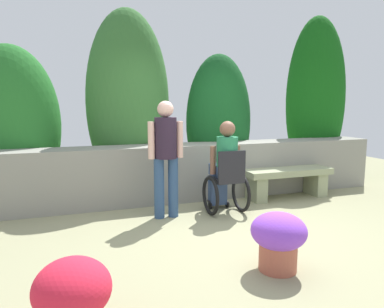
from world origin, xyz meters
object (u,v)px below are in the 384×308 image
(stone_bench, at_px, (287,178))
(flower_pot_terracotta_by_wall, at_px, (73,296))
(person_in_wheelchair, at_px, (225,170))
(flower_pot_purple_near, at_px, (278,238))
(person_standing_companion, at_px, (166,151))

(stone_bench, relative_size, flower_pot_terracotta_by_wall, 2.70)
(person_in_wheelchair, distance_m, flower_pot_terracotta_by_wall, 3.10)
(flower_pot_purple_near, bearing_deg, person_in_wheelchair, 81.48)
(person_standing_companion, bearing_deg, flower_pot_terracotta_by_wall, -125.27)
(stone_bench, distance_m, person_in_wheelchair, 1.42)
(stone_bench, distance_m, flower_pot_terracotta_by_wall, 4.35)
(flower_pot_purple_near, distance_m, flower_pot_terracotta_by_wall, 1.89)
(person_in_wheelchair, xyz_separation_m, flower_pot_purple_near, (-0.27, -1.81, -0.30))
(stone_bench, height_order, person_in_wheelchair, person_in_wheelchair)
(person_in_wheelchair, bearing_deg, person_standing_companion, -173.62)
(person_in_wheelchair, distance_m, flower_pot_purple_near, 1.86)
(person_standing_companion, distance_m, flower_pot_purple_near, 2.06)
(person_standing_companion, distance_m, flower_pot_terracotta_by_wall, 2.70)
(person_in_wheelchair, relative_size, flower_pot_terracotta_by_wall, 2.37)
(stone_bench, distance_m, flower_pot_purple_near, 2.75)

